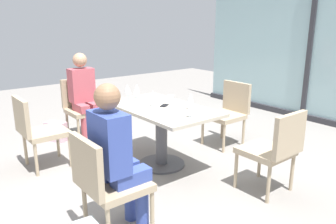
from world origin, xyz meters
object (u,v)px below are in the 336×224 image
Objects in this scene: chair_near_window at (229,110)px; person_side_end at (84,93)px; wine_glass_6 at (128,90)px; wine_glass_3 at (153,95)px; chair_far_right at (274,147)px; coffee_cup at (171,99)px; chair_front_right at (106,180)px; wine_glass_5 at (127,89)px; handbag_0 at (56,131)px; wine_glass_1 at (136,91)px; wine_glass_2 at (191,98)px; wine_glass_0 at (191,105)px; wine_glass_4 at (137,88)px; person_front_right at (117,153)px; cell_phone_on_table at (164,105)px; dining_table_main at (161,122)px; chair_front_left at (37,128)px; chair_side_end at (82,105)px.

person_side_end is (-1.43, -1.49, 0.20)m from chair_near_window.
wine_glass_6 is at bearing -110.40° from chair_near_window.
chair_far_right is at bearing 21.00° from wine_glass_3.
person_side_end is at bearing -168.77° from wine_glass_3.
chair_far_right reaches higher than coffee_cup.
wine_glass_5 is at bearing 142.52° from chair_front_right.
chair_front_right is 2.53m from handbag_0.
wine_glass_2 is at bearing 19.36° from wine_glass_1.
person_side_end is (-2.66, -0.77, 0.20)m from chair_far_right.
wine_glass_6 is at bearing 141.65° from chair_front_right.
wine_glass_0 is at bearing 1.74° from wine_glass_3.
wine_glass_4 is (-0.12, 0.09, 0.00)m from wine_glass_1.
wine_glass_0 is 1.00× the size of wine_glass_5.
cell_phone_on_table is (-0.85, 1.13, 0.03)m from person_front_right.
coffee_cup is (-1.33, -0.25, 0.28)m from chair_far_right.
wine_glass_1 reaches higher than chair_front_right.
wine_glass_5 is (-1.43, 1.09, 0.37)m from chair_front_right.
wine_glass_6 reaches higher than cell_phone_on_table.
chair_front_left reaches higher than dining_table_main.
wine_glass_3 is at bearing 132.08° from person_front_right.
person_front_right is 6.81× the size of wine_glass_2.
chair_near_window is (0.00, 1.18, -0.05)m from dining_table_main.
person_front_right is at bearing -69.77° from chair_near_window.
chair_far_right is 9.67× the size of coffee_cup.
chair_far_right is 4.70× the size of wine_glass_2.
wine_glass_2 is 1.28× the size of cell_phone_on_table.
wine_glass_1 is at bearing 48.95° from wine_glass_6.
chair_front_left is (-2.06, -1.65, 0.00)m from chair_far_right.
chair_front_left is 1.50m from cell_phone_on_table.
wine_glass_2 is 1.00× the size of wine_glass_5.
cell_phone_on_table is (0.82, 1.24, 0.24)m from chair_front_left.
cell_phone_on_table is at bearing 3.74° from wine_glass_4.
wine_glass_5 is at bearing 14.89° from person_side_end.
wine_glass_1 is 1.00× the size of wine_glass_6.
person_front_right is (0.83, -2.26, 0.20)m from chair_near_window.
chair_front_left reaches higher than handbag_0.
chair_front_right is (0.83, -1.18, -0.05)m from dining_table_main.
chair_near_window is 2.50m from handbag_0.
person_side_end is 2.00m from wine_glass_0.
person_front_right reaches higher than wine_glass_6.
wine_glass_0 reaches higher than chair_front_left.
wine_glass_4 is (0.28, 1.21, 0.37)m from chair_front_left.
person_side_end reaches higher than wine_glass_3.
wine_glass_0 is at bearing -65.78° from chair_near_window.
wine_glass_0 and wine_glass_6 have the same top height.
wine_glass_1 and wine_glass_4 have the same top height.
wine_glass_4 is (-0.55, 0.02, 0.32)m from dining_table_main.
chair_side_end is 1.10m from wine_glass_4.
cell_phone_on_table is at bearing 22.40° from wine_glass_6.
person_front_right reaches higher than chair_side_end.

